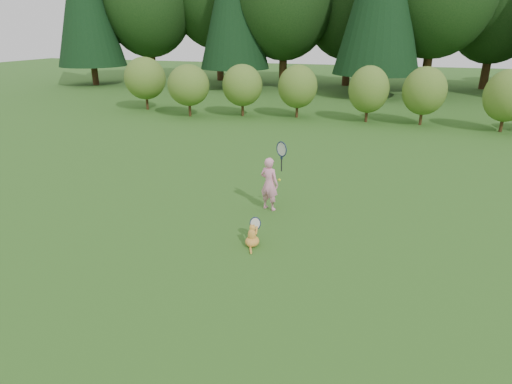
% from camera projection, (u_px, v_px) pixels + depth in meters
% --- Properties ---
extents(ground, '(100.00, 100.00, 0.00)m').
position_uv_depth(ground, '(237.00, 232.00, 9.66)').
color(ground, '#215016').
rests_on(ground, ground).
extents(shrub_row, '(28.00, 3.00, 2.80)m').
position_uv_depth(shrub_row, '(329.00, 93.00, 20.73)').
color(shrub_row, '#436E22').
rests_on(shrub_row, ground).
extents(child, '(0.78, 0.50, 2.05)m').
position_uv_depth(child, '(270.00, 183.00, 10.63)').
color(child, pink).
rests_on(child, ground).
extents(cat, '(0.36, 0.70, 0.67)m').
position_uv_depth(cat, '(252.00, 235.00, 8.97)').
color(cat, orange).
rests_on(cat, ground).
extents(tennis_ball, '(0.07, 0.07, 0.07)m').
position_uv_depth(tennis_ball, '(279.00, 180.00, 10.76)').
color(tennis_ball, '#CFCC18').
rests_on(tennis_ball, ground).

